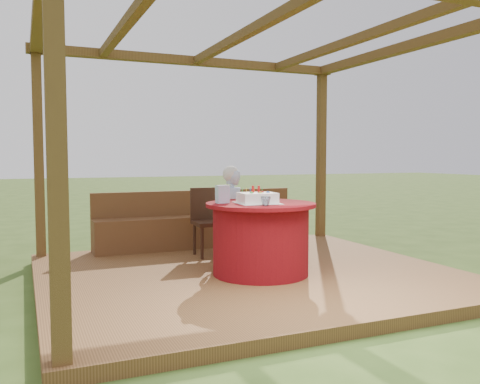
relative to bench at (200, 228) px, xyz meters
name	(u,v)px	position (x,y,z in m)	size (l,w,h in m)	color
ground	(249,281)	(0.00, -1.72, -0.38)	(60.00, 60.00, 0.00)	#344F1A
deck	(249,276)	(0.00, -1.72, -0.32)	(4.50, 4.00, 0.12)	brown
pergola	(249,66)	(0.00, -1.72, 2.02)	(4.50, 4.00, 2.72)	brown
bench	(200,228)	(0.00, 0.00, 0.00)	(3.00, 0.42, 0.80)	brown
table	(261,238)	(0.06, -1.91, 0.13)	(1.20, 1.20, 0.79)	maroon
chair	(209,218)	(-0.09, -0.66, 0.23)	(0.45, 0.45, 0.88)	#361D11
elderly_woman	(231,211)	(0.09, -0.97, 0.34)	(0.49, 0.41, 1.18)	#A8CBFA
birthday_cake	(257,198)	(0.00, -1.95, 0.58)	(0.47, 0.47, 0.19)	white
gift_bag	(222,194)	(-0.34, -1.78, 0.62)	(0.14, 0.09, 0.19)	#E393C9
drinking_glass	(266,201)	(-0.04, -2.23, 0.57)	(0.10, 0.10, 0.10)	white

